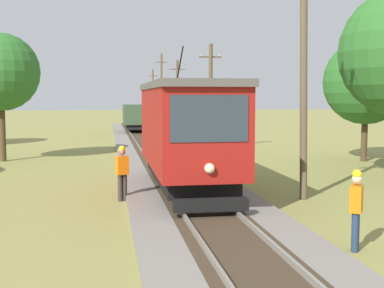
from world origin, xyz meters
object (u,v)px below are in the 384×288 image
at_px(freight_car, 137,117).
at_px(utility_pole_distant, 161,89).
at_px(second_worker, 122,171).
at_px(tree_left_near, 366,82).
at_px(utility_pole_mid, 210,96).
at_px(utility_pole_near_tram, 304,80).
at_px(utility_pole_far, 177,96).
at_px(utility_pole_horizon, 153,95).
at_px(track_worker, 356,206).
at_px(red_tram, 187,131).
at_px(tree_right_far, 0,72).

distance_m(freight_car, utility_pole_distant, 14.46).
xyz_separation_m(utility_pole_distant, second_worker, (-5.86, -44.20, -3.29)).
bearing_deg(tree_left_near, utility_pole_mid, 136.29).
bearing_deg(tree_left_near, second_worker, -146.40).
height_order(utility_pole_near_tram, utility_pole_distant, utility_pole_distant).
bearing_deg(utility_pole_mid, utility_pole_distant, 90.00).
height_order(utility_pole_far, second_worker, utility_pole_far).
relative_size(utility_pole_far, second_worker, 3.71).
height_order(utility_pole_horizon, track_worker, utility_pole_horizon).
bearing_deg(utility_pole_far, utility_pole_near_tram, -90.00).
distance_m(freight_car, second_worker, 30.56).
distance_m(red_tram, freight_car, 29.70).
bearing_deg(utility_pole_horizon, utility_pole_distant, -90.00).
height_order(utility_pole_far, tree_left_near, utility_pole_far).
height_order(utility_pole_horizon, tree_right_far, utility_pole_horizon).
distance_m(utility_pole_mid, tree_right_far, 12.25).
height_order(utility_pole_mid, utility_pole_horizon, utility_pole_horizon).
relative_size(second_worker, tree_right_far, 0.27).
bearing_deg(track_worker, second_worker, -18.57).
xyz_separation_m(freight_car, utility_pole_distant, (3.65, 13.73, 2.71)).
bearing_deg(freight_car, utility_pole_far, -1.73).
distance_m(utility_pole_near_tram, utility_pole_distant, 44.68).
distance_m(freight_car, utility_pole_near_tram, 31.25).
xyz_separation_m(red_tram, utility_pole_mid, (3.65, 14.19, 1.18)).
xyz_separation_m(utility_pole_near_tram, utility_pole_mid, (0.00, 15.45, -0.51)).
distance_m(utility_pole_far, utility_pole_distant, 13.87).
height_order(track_worker, tree_left_near, tree_left_near).
distance_m(track_worker, second_worker, 7.95).
height_order(freight_car, utility_pole_far, utility_pole_far).
height_order(red_tram, freight_car, red_tram).
height_order(utility_pole_horizon, tree_left_near, utility_pole_horizon).
xyz_separation_m(utility_pole_distant, utility_pole_horizon, (0.00, 11.51, -0.62)).
height_order(red_tram, utility_pole_horizon, utility_pole_horizon).
relative_size(freight_car, track_worker, 2.91).
bearing_deg(red_tram, freight_car, 90.01).
bearing_deg(tree_left_near, utility_pole_near_tram, -127.50).
relative_size(red_tram, track_worker, 4.79).
height_order(red_tram, utility_pole_mid, utility_pole_mid).
distance_m(utility_pole_mid, utility_pole_horizon, 40.74).
bearing_deg(red_tram, second_worker, -160.58).
relative_size(track_worker, second_worker, 1.00).
bearing_deg(freight_car, tree_right_far, -112.89).
bearing_deg(tree_left_near, utility_pole_horizon, 98.23).
xyz_separation_m(freight_car, tree_left_near, (10.49, -22.04, 2.53)).
distance_m(utility_pole_distant, utility_pole_horizon, 11.53).
height_order(red_tram, second_worker, red_tram).
distance_m(utility_pole_horizon, track_worker, 62.10).
relative_size(utility_pole_near_tram, second_worker, 4.25).
distance_m(red_tram, utility_pole_mid, 14.70).
bearing_deg(red_tram, tree_right_far, 126.91).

